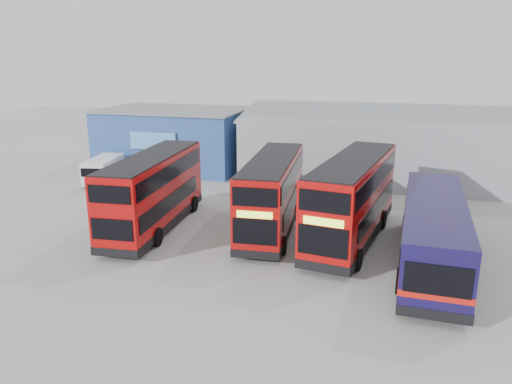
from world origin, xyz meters
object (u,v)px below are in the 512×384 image
(single_decker_blue, at_px, (433,235))
(panel_van, at_px, (104,170))
(double_decker_right, at_px, (352,200))
(office_block, at_px, (175,138))
(double_decker_left, at_px, (153,193))
(maintenance_shed, at_px, (438,146))
(double_decker_centre, at_px, (272,195))

(single_decker_blue, bearing_deg, panel_van, -20.08)
(double_decker_right, xyz_separation_m, panel_van, (-19.54, 7.11, -1.14))
(office_block, xyz_separation_m, double_decker_left, (5.64, -15.20, -0.44))
(maintenance_shed, xyz_separation_m, double_decker_centre, (-9.80, -15.68, -0.50))
(double_decker_centre, bearing_deg, panel_van, 151.30)
(office_block, relative_size, panel_van, 2.57)
(panel_van, bearing_deg, double_decker_left, -54.75)
(double_decker_right, distance_m, panel_van, 20.83)
(office_block, height_order, panel_van, office_block)
(maintenance_shed, bearing_deg, single_decker_blue, -94.07)
(maintenance_shed, distance_m, single_decker_blue, 18.55)
(double_decker_centre, height_order, single_decker_blue, double_decker_centre)
(double_decker_left, bearing_deg, double_decker_right, -178.30)
(maintenance_shed, height_order, panel_van, maintenance_shed)
(double_decker_right, relative_size, panel_van, 2.28)
(double_decker_left, xyz_separation_m, double_decker_right, (11.05, 1.16, 0.11))
(double_decker_left, relative_size, double_decker_right, 0.94)
(office_block, height_order, double_decker_centre, office_block)
(double_decker_centre, bearing_deg, maintenance_shed, 53.44)
(double_decker_left, bearing_deg, office_block, -73.93)
(maintenance_shed, height_order, double_decker_left, maintenance_shed)
(panel_van, bearing_deg, maintenance_shed, 9.27)
(maintenance_shed, relative_size, double_decker_centre, 3.01)
(double_decker_right, bearing_deg, office_block, 148.36)
(double_decker_right, bearing_deg, double_decker_centre, -176.23)
(office_block, xyz_separation_m, single_decker_blue, (20.69, -16.47, -0.99))
(double_decker_right, bearing_deg, double_decker_left, -165.58)
(maintenance_shed, xyz_separation_m, double_decker_right, (-5.31, -16.05, -0.35))
(maintenance_shed, xyz_separation_m, panel_van, (-24.85, -8.94, -1.49))
(office_block, xyz_separation_m, maintenance_shed, (22.00, 2.01, 0.02))
(double_decker_left, bearing_deg, double_decker_centre, -171.21)
(double_decker_left, relative_size, panel_van, 2.15)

